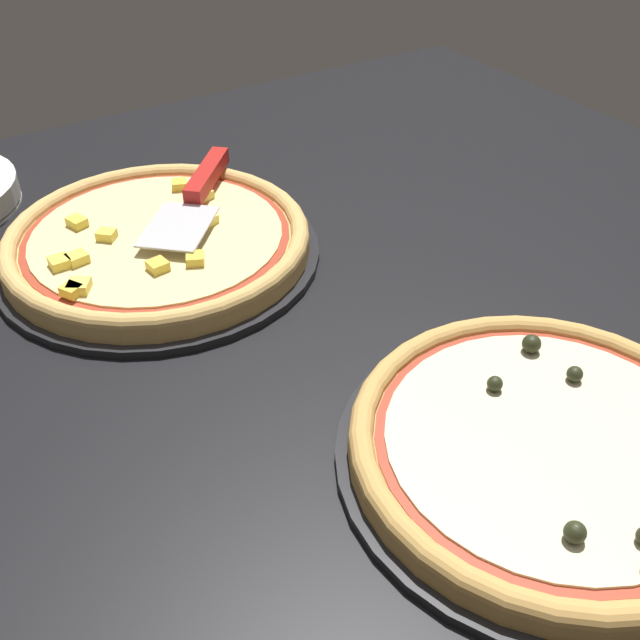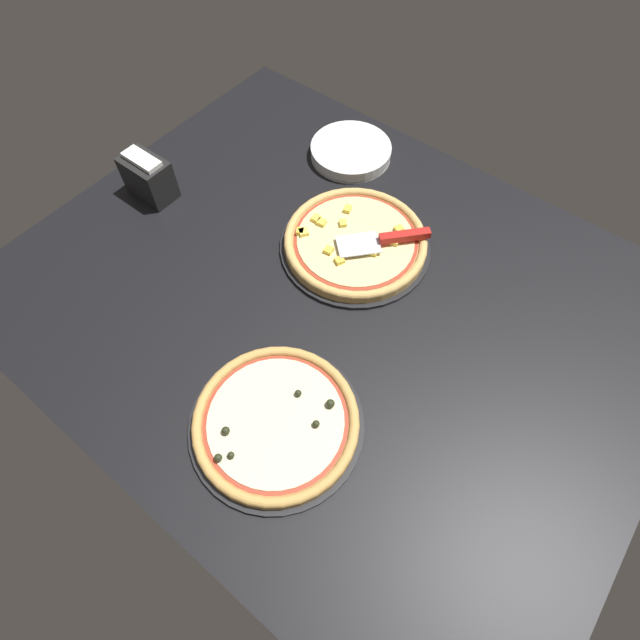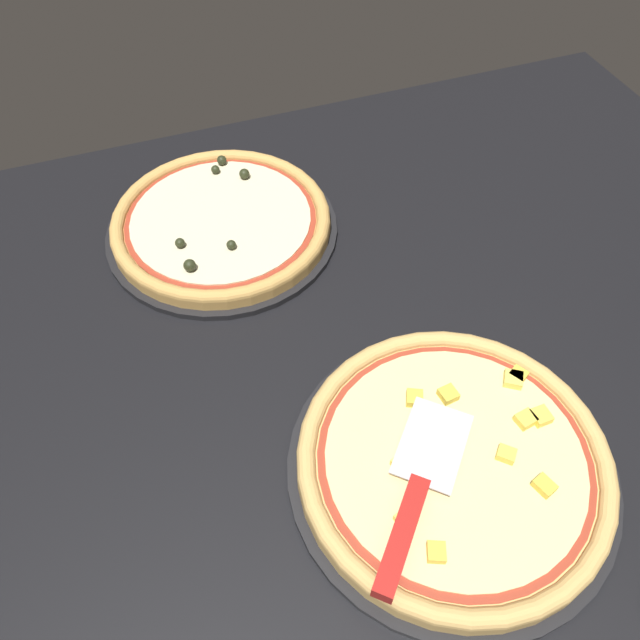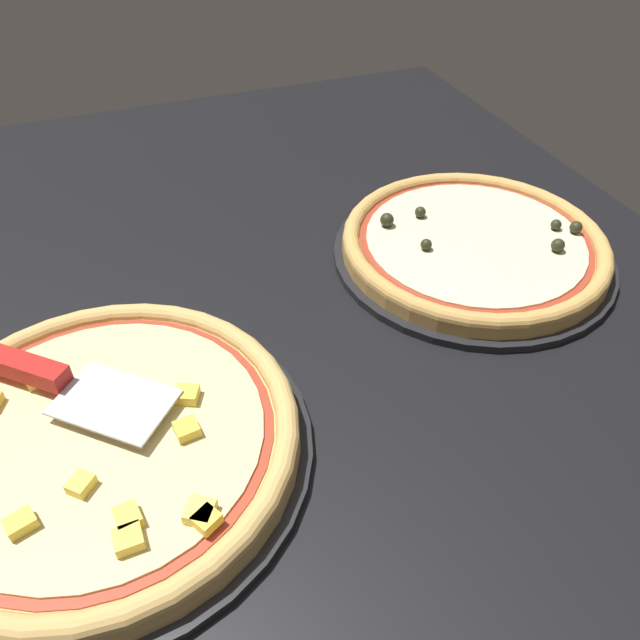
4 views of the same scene
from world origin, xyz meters
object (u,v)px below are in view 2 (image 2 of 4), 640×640
(plate_stack, at_px, (351,151))
(pizza_front, at_px, (355,241))
(serving_spatula, at_px, (394,238))
(napkin_holder, at_px, (148,177))
(pizza_back, at_px, (276,421))

(plate_stack, bearing_deg, pizza_front, 128.09)
(pizza_front, distance_m, plate_stack, 0.35)
(serving_spatula, xyz_separation_m, plate_stack, (0.30, -0.23, -0.03))
(pizza_front, height_order, napkin_holder, napkin_holder)
(pizza_front, bearing_deg, plate_stack, -51.91)
(pizza_back, distance_m, serving_spatula, 0.54)
(serving_spatula, bearing_deg, pizza_back, 97.74)
(pizza_front, relative_size, napkin_holder, 2.80)
(plate_stack, bearing_deg, napkin_holder, 53.83)
(pizza_back, relative_size, napkin_holder, 2.63)
(plate_stack, xyz_separation_m, napkin_holder, (0.34, 0.46, 0.04))
(serving_spatula, bearing_deg, pizza_front, 30.21)
(plate_stack, distance_m, napkin_holder, 0.57)
(pizza_front, relative_size, plate_stack, 1.55)
(pizza_front, height_order, pizza_back, pizza_back)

